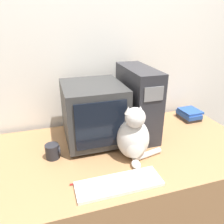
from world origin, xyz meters
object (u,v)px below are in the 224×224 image
object	(u,v)px
book_stack	(189,114)
pen	(83,182)
crt_monitor	(93,112)
mug	(53,151)
keyboard	(119,184)
computer_tower	(137,102)
cat	(134,137)

from	to	relation	value
book_stack	pen	xyz separation A→B (m)	(-0.97, -0.50, -0.03)
crt_monitor	mug	distance (m)	0.35
keyboard	mug	xyz separation A→B (m)	(-0.30, 0.34, 0.03)
crt_monitor	keyboard	distance (m)	0.52
book_stack	computer_tower	bearing A→B (deg)	-170.57
keyboard	cat	bearing A→B (deg)	52.31
book_stack	mug	xyz separation A→B (m)	(-1.11, -0.23, 0.01)
cat	book_stack	size ratio (longest dim) A/B	1.83
pen	crt_monitor	bearing A→B (deg)	69.61
cat	mug	world-z (taller)	cat
cat	crt_monitor	bearing A→B (deg)	133.38
cat	book_stack	bearing A→B (deg)	40.46
keyboard	book_stack	size ratio (longest dim) A/B	2.35
crt_monitor	mug	xyz separation A→B (m)	(-0.28, -0.14, -0.16)
computer_tower	pen	bearing A→B (deg)	-138.22
pen	book_stack	bearing A→B (deg)	27.21
keyboard	pen	distance (m)	0.18
keyboard	cat	distance (m)	0.29
pen	mug	world-z (taller)	mug
cat	pen	xyz separation A→B (m)	(-0.33, -0.13, -0.13)
computer_tower	keyboard	size ratio (longest dim) A/B	1.09
keyboard	mug	size ratio (longest dim) A/B	4.84
crt_monitor	mug	world-z (taller)	crt_monitor
cat	pen	size ratio (longest dim) A/B	2.50
keyboard	mug	bearing A→B (deg)	131.66
cat	mug	xyz separation A→B (m)	(-0.46, 0.13, -0.09)
pen	keyboard	bearing A→B (deg)	-22.34
computer_tower	crt_monitor	bearing A→B (deg)	-178.83
computer_tower	book_stack	xyz separation A→B (m)	(0.51, 0.08, -0.20)
computer_tower	cat	xyz separation A→B (m)	(-0.14, -0.28, -0.10)
keyboard	computer_tower	bearing A→B (deg)	58.59
cat	pen	distance (m)	0.38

